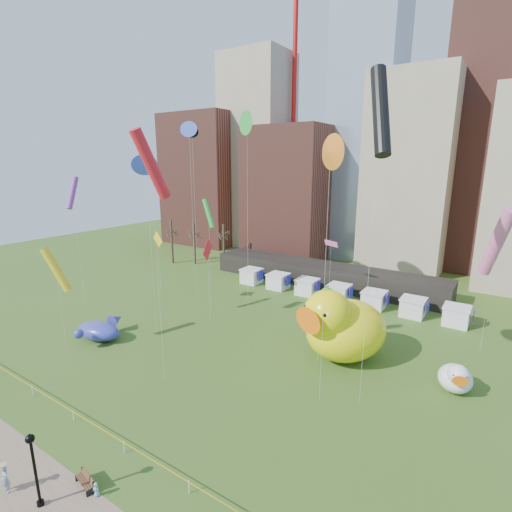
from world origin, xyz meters
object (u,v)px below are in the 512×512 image
Objects in this scene: park_bench at (86,480)px; toddler at (96,490)px; big_duck at (342,326)px; seahorse_green at (327,302)px; lamppost at (34,462)px; woman at (5,479)px; small_duck at (456,378)px; seahorse_purple at (319,328)px; whale_inflatable at (100,330)px.

toddler is at bearing 7.07° from park_bench.
big_duck is 11.99× the size of toddler.
lamppost is (-4.87, -29.27, -1.28)m from seahorse_green.
lamppost reaches higher than woman.
small_duck is 4.49× the size of toddler.
big_duck is 4.81m from seahorse_green.
small_duck is at bearing 0.34° from seahorse_purple.
big_duck is at bearing 69.45° from toddler.
lamppost is (-8.06, -25.75, -0.56)m from big_duck.
seahorse_green is (-3.20, 3.52, 0.73)m from big_duck.
seahorse_purple is (-1.74, -1.69, 0.01)m from big_duck.
small_duck is at bearing 57.04° from woman.
toddler is at bearing -108.64° from seahorse_purple.
whale_inflatable is 22.35m from toddler.
woman is 5.55m from toddler.
toddler is at bearing -96.57° from seahorse_green.
small_duck is at bearing 22.23° from big_duck.
seahorse_purple is at bearing 72.74° from toddler.
big_duck is at bearing 84.36° from park_bench.
big_duck reaches higher than woman.
big_duck is at bearing 165.50° from small_duck.
toddler is at bearing 35.92° from woman.
lamppost is (16.02, -15.15, 1.89)m from whale_inflatable.
big_duck is 26.99m from lamppost.
toddler is at bearing -82.13° from big_duck.
seahorse_purple is at bearing 173.41° from small_duck.
big_duck is 2.19× the size of seahorse_purple.
lamppost reaches higher than toddler.
big_duck is at bearing 36.25° from seahorse_purple.
big_duck is 2.43m from seahorse_purple.
toddler is (18.19, -12.98, -0.60)m from whale_inflatable.
small_duck is 28.68m from toddler.
lamppost is at bearing -53.95° from whale_inflatable.
woman is at bearing -166.46° from lamppost.
small_duck reaches higher than woman.
big_duck is at bearing 72.62° from lamppost.
small_duck is at bearing 54.53° from lamppost.
big_duck is 24.49m from toddler.
seahorse_green is 0.87× the size of whale_inflatable.
lamppost reaches higher than small_duck.
park_bench is (-17.38, -23.56, -0.86)m from small_duck.
lamppost is (-6.32, -24.07, -0.57)m from seahorse_purple.
lamppost is 2.65× the size of woman.
seahorse_green is 27.55m from park_bench.
toddler is (-2.69, -27.10, -3.77)m from seahorse_green.
seahorse_green is at bearing 150.82° from small_duck.
whale_inflatable reaches higher than toddler.
whale_inflatable is 7.48× the size of toddler.
toddler is at bearing -46.04° from whale_inflatable.
whale_inflatable is 20.72m from woman.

